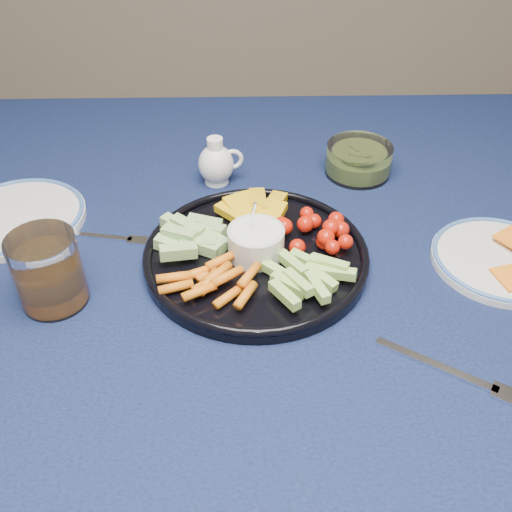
{
  "coord_description": "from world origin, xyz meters",
  "views": [
    {
      "loc": [
        0.09,
        -0.66,
        1.28
      ],
      "look_at": [
        0.1,
        -0.03,
        0.76
      ],
      "focal_mm": 40.0,
      "sensor_mm": 36.0,
      "label": 1
    }
  ],
  "objects_px": {
    "crudite_platter": "(254,252)",
    "side_plate_extra": "(18,217)",
    "dining_table": "(191,291)",
    "cheese_plate": "(501,258)",
    "juice_tumbler": "(49,275)",
    "creamer_pitcher": "(217,164)",
    "pickle_bowl": "(358,161)"
  },
  "relations": [
    {
      "from": "crudite_platter",
      "to": "side_plate_extra",
      "type": "xyz_separation_m",
      "value": [
        -0.37,
        0.11,
        -0.01
      ]
    },
    {
      "from": "dining_table",
      "to": "side_plate_extra",
      "type": "height_order",
      "value": "side_plate_extra"
    },
    {
      "from": "cheese_plate",
      "to": "juice_tumbler",
      "type": "height_order",
      "value": "juice_tumbler"
    },
    {
      "from": "cheese_plate",
      "to": "side_plate_extra",
      "type": "relative_size",
      "value": 0.93
    },
    {
      "from": "dining_table",
      "to": "crudite_platter",
      "type": "distance_m",
      "value": 0.15
    },
    {
      "from": "juice_tumbler",
      "to": "side_plate_extra",
      "type": "height_order",
      "value": "juice_tumbler"
    },
    {
      "from": "dining_table",
      "to": "creamer_pitcher",
      "type": "bearing_deg",
      "value": 77.49
    },
    {
      "from": "crudite_platter",
      "to": "creamer_pitcher",
      "type": "xyz_separation_m",
      "value": [
        -0.06,
        0.22,
        0.02
      ]
    },
    {
      "from": "side_plate_extra",
      "to": "juice_tumbler",
      "type": "bearing_deg",
      "value": -60.26
    },
    {
      "from": "dining_table",
      "to": "side_plate_extra",
      "type": "relative_size",
      "value": 7.99
    },
    {
      "from": "dining_table",
      "to": "crudite_platter",
      "type": "bearing_deg",
      "value": -18.25
    },
    {
      "from": "creamer_pitcher",
      "to": "cheese_plate",
      "type": "distance_m",
      "value": 0.47
    },
    {
      "from": "pickle_bowl",
      "to": "side_plate_extra",
      "type": "xyz_separation_m",
      "value": [
        -0.56,
        -0.13,
        -0.02
      ]
    },
    {
      "from": "pickle_bowl",
      "to": "cheese_plate",
      "type": "xyz_separation_m",
      "value": [
        0.17,
        -0.25,
        -0.01
      ]
    },
    {
      "from": "crudite_platter",
      "to": "pickle_bowl",
      "type": "xyz_separation_m",
      "value": [
        0.19,
        0.24,
        0.01
      ]
    },
    {
      "from": "juice_tumbler",
      "to": "pickle_bowl",
      "type": "bearing_deg",
      "value": 34.54
    },
    {
      "from": "creamer_pitcher",
      "to": "pickle_bowl",
      "type": "relative_size",
      "value": 0.73
    },
    {
      "from": "dining_table",
      "to": "crudite_platter",
      "type": "xyz_separation_m",
      "value": [
        0.1,
        -0.03,
        0.11
      ]
    },
    {
      "from": "creamer_pitcher",
      "to": "dining_table",
      "type": "bearing_deg",
      "value": -102.51
    },
    {
      "from": "creamer_pitcher",
      "to": "side_plate_extra",
      "type": "relative_size",
      "value": 0.4
    },
    {
      "from": "pickle_bowl",
      "to": "cheese_plate",
      "type": "bearing_deg",
      "value": -56.69
    },
    {
      "from": "crudite_platter",
      "to": "side_plate_extra",
      "type": "bearing_deg",
      "value": 163.71
    },
    {
      "from": "cheese_plate",
      "to": "creamer_pitcher",
      "type": "bearing_deg",
      "value": 151.08
    },
    {
      "from": "creamer_pitcher",
      "to": "cheese_plate",
      "type": "relative_size",
      "value": 0.44
    },
    {
      "from": "crudite_platter",
      "to": "cheese_plate",
      "type": "distance_m",
      "value": 0.35
    },
    {
      "from": "dining_table",
      "to": "cheese_plate",
      "type": "bearing_deg",
      "value": -5.63
    },
    {
      "from": "pickle_bowl",
      "to": "cheese_plate",
      "type": "height_order",
      "value": "pickle_bowl"
    },
    {
      "from": "creamer_pitcher",
      "to": "cheese_plate",
      "type": "height_order",
      "value": "creamer_pitcher"
    },
    {
      "from": "side_plate_extra",
      "to": "pickle_bowl",
      "type": "bearing_deg",
      "value": 13.29
    },
    {
      "from": "cheese_plate",
      "to": "pickle_bowl",
      "type": "bearing_deg",
      "value": 123.31
    },
    {
      "from": "creamer_pitcher",
      "to": "side_plate_extra",
      "type": "distance_m",
      "value": 0.33
    },
    {
      "from": "creamer_pitcher",
      "to": "side_plate_extra",
      "type": "height_order",
      "value": "creamer_pitcher"
    }
  ]
}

